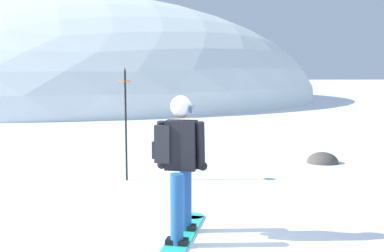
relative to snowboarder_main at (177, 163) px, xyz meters
name	(u,v)px	position (x,y,z in m)	size (l,w,h in m)	color
ridge_peak_main	(48,98)	(-11.55, 30.94, -0.92)	(42.37, 38.13, 16.37)	white
snowboarder_main	(177,163)	(0.00, 0.00, 0.00)	(0.65, 1.81, 1.71)	#23B7A3
piste_marker_near	(124,117)	(-1.06, 2.87, 0.27)	(0.20, 0.20, 2.09)	black
rock_mid	(172,148)	(-0.31, 6.39, -0.92)	(0.80, 0.68, 0.56)	#4C4742
rock_small	(320,163)	(3.06, 4.45, -0.92)	(0.70, 0.59, 0.49)	#4C4742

